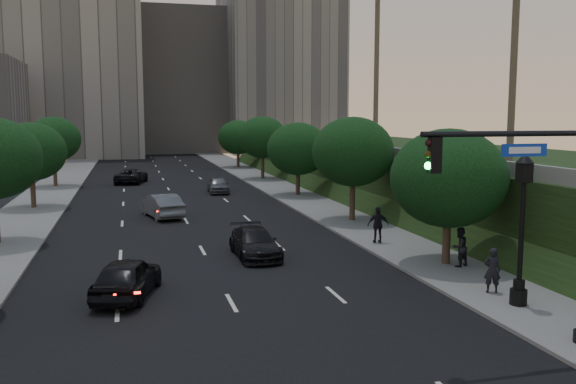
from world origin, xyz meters
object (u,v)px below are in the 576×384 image
object	(u,v)px
street_lamp	(521,235)
pedestrian_a	(492,270)
traffic_signal_mast	(558,226)
sedan_near_right	(255,243)
sedan_near_left	(127,277)
sedan_far_left	(132,176)
pedestrian_c	(378,225)
sedan_far_right	(218,185)
sedan_mid_left	(162,206)
pedestrian_b	(459,247)

from	to	relation	value
street_lamp	pedestrian_a	size ratio (longest dim) A/B	3.27
traffic_signal_mast	sedan_near_right	xyz separation A→B (m)	(-5.94, 13.83, -2.98)
sedan_near_left	sedan_far_left	xyz separation A→B (m)	(0.38, 40.22, -0.03)
traffic_signal_mast	pedestrian_c	distance (m)	15.00
sedan_far_right	sedan_near_left	bearing A→B (deg)	-102.04
sedan_far_left	traffic_signal_mast	bearing A→B (deg)	117.37
pedestrian_a	street_lamp	bearing A→B (deg)	115.27
sedan_near_right	sedan_far_left	bearing A→B (deg)	98.04
traffic_signal_mast	sedan_far_right	world-z (taller)	traffic_signal_mast
sedan_far_left	sedan_far_right	world-z (taller)	sedan_far_left
sedan_near_left	traffic_signal_mast	bearing A→B (deg)	160.12
sedan_near_left	sedan_near_right	xyz separation A→B (m)	(5.95, 5.26, -0.08)
traffic_signal_mast	pedestrian_c	size ratio (longest dim) A/B	3.64
sedan_near_left	sedan_far_left	size ratio (longest dim) A/B	0.85
sedan_far_left	sedan_far_right	bearing A→B (deg)	140.35
sedan_mid_left	traffic_signal_mast	bearing A→B (deg)	96.35
sedan_mid_left	pedestrian_c	size ratio (longest dim) A/B	2.54
pedestrian_b	pedestrian_a	bearing A→B (deg)	58.16
sedan_near_left	pedestrian_c	distance (m)	14.17
sedan_near_left	sedan_far_right	size ratio (longest dim) A/B	1.06
traffic_signal_mast	pedestrian_b	size ratio (longest dim) A/B	3.99
traffic_signal_mast	sedan_mid_left	distance (m)	28.51
pedestrian_b	pedestrian_c	world-z (taller)	pedestrian_c
pedestrian_a	sedan_mid_left	bearing A→B (deg)	-39.33
sedan_near_left	pedestrian_c	xyz separation A→B (m)	(12.74, 6.19, 0.34)
sedan_near_right	sedan_far_right	world-z (taller)	sedan_far_right
sedan_mid_left	sedan_far_left	world-z (taller)	sedan_mid_left
traffic_signal_mast	sedan_far_right	size ratio (longest dim) A/B	1.65
sedan_near_left	sedan_near_right	distance (m)	7.94
sedan_mid_left	pedestrian_c	xyz separation A→B (m)	(10.51, -11.92, 0.31)
street_lamp	sedan_near_left	distance (m)	14.37
traffic_signal_mast	pedestrian_b	distance (m)	9.77
street_lamp	sedan_far_left	xyz separation A→B (m)	(-13.00, 45.13, -1.89)
sedan_far_left	pedestrian_a	bearing A→B (deg)	120.64
sedan_near_right	pedestrian_b	world-z (taller)	pedestrian_b
street_lamp	pedestrian_c	world-z (taller)	street_lamp
traffic_signal_mast	sedan_near_right	world-z (taller)	traffic_signal_mast
street_lamp	pedestrian_b	distance (m)	5.75
street_lamp	sedan_near_left	bearing A→B (deg)	159.86
traffic_signal_mast	pedestrian_b	world-z (taller)	traffic_signal_mast
street_lamp	sedan_mid_left	distance (m)	25.63
pedestrian_b	sedan_mid_left	bearing A→B (deg)	-74.60
sedan_far_right	pedestrian_c	xyz separation A→B (m)	(5.01, -24.00, 0.39)
street_lamp	sedan_far_left	size ratio (longest dim) A/B	1.05
sedan_near_right	pedestrian_b	size ratio (longest dim) A/B	2.70
pedestrian_a	pedestrian_c	distance (m)	9.55
sedan_mid_left	sedan_near_right	size ratio (longest dim) A/B	1.03
street_lamp	sedan_far_left	bearing A→B (deg)	106.07
pedestrian_a	sedan_near_right	bearing A→B (deg)	-26.08
street_lamp	sedan_far_right	world-z (taller)	street_lamp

